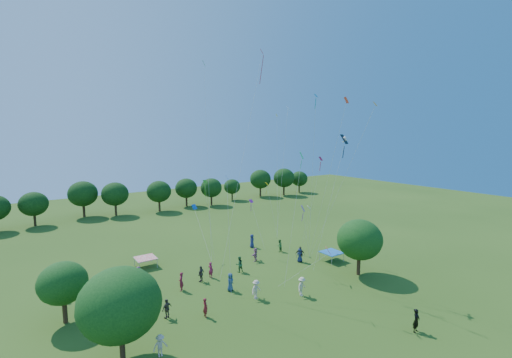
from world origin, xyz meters
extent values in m
cylinder|color=#422B19|center=(-13.04, 10.72, 0.89)|extent=(0.36, 0.36, 1.77)
ellipsoid|color=#174A15|center=(-13.04, 10.72, 4.05)|extent=(5.36, 5.36, 4.82)
cylinder|color=#422B19|center=(-15.67, 18.33, 0.88)|extent=(0.36, 0.36, 1.76)
ellipsoid|color=#174A15|center=(-15.67, 18.33, 3.35)|extent=(3.75, 3.75, 3.37)
cylinder|color=#422B19|center=(11.53, 11.20, 0.95)|extent=(0.39, 0.39, 1.89)
ellipsoid|color=#174A15|center=(11.53, 11.20, 3.93)|extent=(4.79, 4.79, 4.31)
cylinder|color=#422B19|center=(-16.56, 54.89, 0.92)|extent=(0.38, 0.38, 1.84)
ellipsoid|color=#123911|center=(-16.56, 54.89, 3.72)|extent=(4.42, 4.42, 3.98)
cylinder|color=#422B19|center=(-8.83, 57.29, 1.07)|extent=(0.44, 0.44, 2.14)
ellipsoid|color=#123911|center=(-8.83, 57.29, 4.33)|extent=(5.14, 5.14, 4.63)
cylinder|color=#422B19|center=(-3.73, 55.12, 1.01)|extent=(0.42, 0.42, 2.03)
ellipsoid|color=#123911|center=(-3.73, 55.12, 4.09)|extent=(4.86, 4.86, 4.37)
cylinder|color=#422B19|center=(4.25, 54.00, 0.98)|extent=(0.40, 0.40, 1.96)
ellipsoid|color=#123911|center=(4.25, 54.00, 3.96)|extent=(4.71, 4.71, 4.24)
cylinder|color=#422B19|center=(10.62, 55.53, 0.96)|extent=(0.39, 0.39, 1.91)
ellipsoid|color=#123911|center=(10.62, 55.53, 3.87)|extent=(4.59, 4.59, 4.13)
cylinder|color=#422B19|center=(15.42, 53.36, 0.94)|extent=(0.39, 0.39, 1.89)
ellipsoid|color=#123911|center=(15.42, 53.36, 3.82)|extent=(4.54, 4.54, 4.08)
cylinder|color=#422B19|center=(22.08, 55.90, 0.79)|extent=(0.33, 0.33, 1.58)
ellipsoid|color=#123911|center=(22.08, 55.90, 3.20)|extent=(3.80, 3.80, 3.42)
cylinder|color=#422B19|center=(30.27, 56.13, 1.07)|extent=(0.44, 0.44, 2.13)
ellipsoid|color=#123911|center=(30.27, 56.13, 4.31)|extent=(5.12, 5.12, 4.61)
cylinder|color=#422B19|center=(36.10, 54.14, 1.09)|extent=(0.45, 0.45, 2.18)
ellipsoid|color=#123911|center=(36.10, 54.14, 4.41)|extent=(5.24, 5.24, 4.72)
cylinder|color=#422B19|center=(42.14, 55.19, 0.91)|extent=(0.37, 0.37, 1.81)
ellipsoid|color=#123911|center=(42.14, 55.19, 3.66)|extent=(4.35, 4.35, 3.91)
cube|color=red|center=(-6.78, 26.48, 1.05)|extent=(2.20, 2.20, 0.08)
cylinder|color=#999999|center=(-7.78, 25.48, 0.55)|extent=(0.05, 0.05, 1.10)
cylinder|color=#999999|center=(-5.78, 25.48, 0.55)|extent=(0.05, 0.05, 1.10)
cylinder|color=#999999|center=(-7.78, 27.48, 0.55)|extent=(0.05, 0.05, 1.10)
cylinder|color=#999999|center=(-5.78, 27.48, 0.55)|extent=(0.05, 0.05, 1.10)
cube|color=blue|center=(12.21, 15.74, 1.05)|extent=(2.20, 2.20, 0.08)
cylinder|color=#999999|center=(11.21, 14.74, 0.55)|extent=(0.05, 0.05, 1.10)
cylinder|color=#999999|center=(13.21, 14.74, 0.55)|extent=(0.05, 0.05, 1.10)
cylinder|color=#999999|center=(11.21, 16.74, 0.55)|extent=(0.05, 0.05, 1.10)
cylinder|color=#999999|center=(13.21, 16.74, 0.55)|extent=(0.05, 0.05, 1.10)
imported|color=black|center=(6.37, 1.58, 0.91)|extent=(0.75, 0.55, 1.83)
imported|color=navy|center=(-1.84, 15.73, 0.88)|extent=(0.98, 0.88, 1.75)
imported|color=#961B43|center=(-1.99, 19.57, 0.85)|extent=(0.60, 0.74, 1.70)
imported|color=#30642A|center=(-15.38, 22.89, 0.87)|extent=(0.85, 0.98, 1.75)
imported|color=beige|center=(-10.80, 9.81, 0.79)|extent=(1.04, 0.49, 1.58)
imported|color=#423C35|center=(-8.67, 14.35, 0.82)|extent=(1.06, 0.79, 1.65)
imported|color=#A86287|center=(4.62, 20.86, 0.80)|extent=(1.53, 1.31, 1.61)
imported|color=navy|center=(7.10, 25.28, 0.90)|extent=(0.92, 0.99, 1.79)
imported|color=maroon|center=(-5.75, 18.47, 0.91)|extent=(0.70, 0.81, 1.82)
imported|color=#2D652B|center=(9.08, 21.85, 0.79)|extent=(0.88, 0.69, 1.58)
imported|color=beige|center=(3.15, 10.99, 0.91)|extent=(1.30, 0.91, 1.82)
imported|color=#38302D|center=(8.86, 17.63, 0.94)|extent=(1.15, 1.11, 1.88)
imported|color=#90548A|center=(-8.67, 22.64, 0.86)|extent=(1.00, 1.70, 1.71)
imported|color=navy|center=(8.83, 17.62, 0.84)|extent=(0.94, 0.77, 1.67)
imported|color=maroon|center=(-5.97, 12.74, 0.81)|extent=(0.40, 0.61, 1.62)
imported|color=#24552D|center=(1.30, 19.16, 0.88)|extent=(0.89, 0.50, 1.76)
imported|color=beige|center=(-0.71, 12.94, 0.90)|extent=(1.28, 0.86, 1.79)
imported|color=#3E3632|center=(-3.27, 19.22, 0.84)|extent=(1.07, 0.91, 1.67)
cube|color=black|center=(8.93, 11.49, 14.61)|extent=(1.26, 1.02, 0.95)
cube|color=black|center=(8.93, 11.54, 13.31)|extent=(0.14, 0.27, 1.18)
sphere|color=white|center=(8.93, 11.43, 14.71)|extent=(0.35, 0.35, 0.35)
cylinder|color=white|center=(8.93, 11.43, 14.43)|extent=(0.25, 0.48, 0.32)
cylinder|color=white|center=(8.93, 11.43, 14.43)|extent=(0.25, 0.48, 0.32)
cylinder|color=beige|center=(7.55, 12.05, 7.72)|extent=(2.78, 1.13, 12.85)
cube|color=red|center=(4.85, 19.91, 24.06)|extent=(0.66, 0.71, 0.56)
cube|color=red|center=(4.85, 19.96, 22.16)|extent=(0.12, 0.64, 2.94)
cylinder|color=beige|center=(0.94, 17.83, 12.54)|extent=(7.84, 4.20, 22.50)
cube|color=red|center=(12.61, 18.32, 12.14)|extent=(0.69, 0.57, 0.48)
cube|color=red|center=(12.61, 18.37, 11.18)|extent=(0.16, 0.27, 1.16)
cylinder|color=beige|center=(12.01, 18.99, 6.60)|extent=(1.21, 1.36, 10.60)
cube|color=red|center=(9.24, 11.67, 18.44)|extent=(0.63, 0.76, 0.62)
cylinder|color=beige|center=(9.03, 13.83, 9.73)|extent=(0.44, 4.34, 16.86)
cube|color=orange|center=(9.00, 8.11, 17.82)|extent=(0.60, 0.50, 0.42)
cylinder|color=beige|center=(8.74, 11.81, 9.45)|extent=(0.52, 7.41, 16.31)
cube|color=#19893E|center=(2.54, 29.51, 24.16)|extent=(0.64, 0.80, 0.65)
cylinder|color=beige|center=(0.69, 25.22, 12.58)|extent=(3.73, 8.59, 22.57)
cube|color=blue|center=(-0.52, 26.66, 6.23)|extent=(0.78, 0.63, 0.59)
cylinder|color=beige|center=(-0.92, 23.68, 3.62)|extent=(0.81, 5.96, 4.66)
cube|color=#7F1684|center=(5.86, 23.59, 6.75)|extent=(0.59, 0.48, 0.38)
cube|color=#7F1684|center=(5.86, 23.64, 5.92)|extent=(0.17, 0.22, 0.99)
cylinder|color=beige|center=(5.79, 22.01, 3.92)|extent=(0.15, 3.18, 5.24)
cube|color=white|center=(14.97, 27.55, 19.00)|extent=(0.67, 0.60, 0.48)
cylinder|color=beige|center=(12.51, 25.60, 10.03)|extent=(4.96, 3.93, 17.47)
cube|color=#0CB5A2|center=(3.12, 11.32, 13.21)|extent=(0.67, 0.79, 0.67)
cube|color=#0CB5A2|center=(3.12, 11.37, 12.37)|extent=(0.09, 0.19, 0.76)
cylinder|color=beige|center=(2.16, 11.26, 7.10)|extent=(1.94, 0.12, 11.61)
cube|color=#EC0D4A|center=(3.43, 8.07, 5.20)|extent=(0.70, 0.80, 0.60)
cylinder|color=beige|center=(2.12, 9.85, 3.10)|extent=(2.64, 3.56, 3.62)
cube|color=#E6B20C|center=(9.02, 24.55, 8.57)|extent=(0.40, 0.53, 0.38)
cube|color=#E6B20C|center=(9.02, 24.60, 7.64)|extent=(0.21, 0.26, 1.23)
cylinder|color=beige|center=(9.42, 23.84, 4.84)|extent=(0.83, 1.43, 7.07)
cube|color=yellow|center=(13.37, 28.12, 17.87)|extent=(0.42, 0.49, 0.36)
cylinder|color=beige|center=(11.71, 25.80, 9.50)|extent=(3.36, 4.66, 16.40)
cube|color=#35931A|center=(-2.41, 19.69, 10.30)|extent=(0.45, 0.32, 0.34)
cube|color=#35931A|center=(-2.41, 19.74, 9.38)|extent=(0.21, 0.27, 1.30)
cylinder|color=beige|center=(-1.63, 20.28, 5.71)|extent=(1.58, 1.19, 8.83)
cube|color=blue|center=(-3.38, 13.48, 11.47)|extent=(0.45, 0.58, 0.47)
cylinder|color=beige|center=(-3.46, 13.05, 6.28)|extent=(0.18, 0.87, 9.96)
cube|color=purple|center=(6.89, 15.12, 7.18)|extent=(0.78, 0.79, 0.67)
cube|color=purple|center=(6.89, 15.17, 6.23)|extent=(0.06, 0.22, 0.95)
cylinder|color=beige|center=(7.71, 15.39, 4.08)|extent=(1.66, 0.57, 5.57)
cube|color=white|center=(11.00, 18.50, 6.20)|extent=(0.54, 0.65, 0.43)
cylinder|color=beige|center=(11.11, 19.19, 3.63)|extent=(0.22, 1.39, 4.67)
cube|color=#0B86B2|center=(6.03, 12.63, 18.77)|extent=(0.48, 0.41, 0.32)
cube|color=#0B86B2|center=(6.03, 12.68, 18.02)|extent=(0.14, 0.23, 0.98)
cylinder|color=beige|center=(7.21, 14.15, 9.95)|extent=(2.39, 3.06, 17.31)
camera|label=1|loc=(-17.67, -11.69, 15.01)|focal=24.00mm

